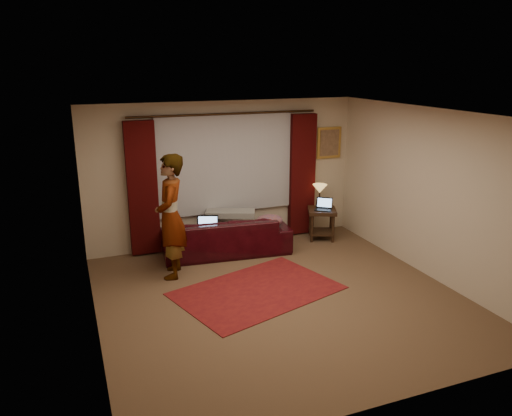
% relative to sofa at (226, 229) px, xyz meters
% --- Properties ---
extents(floor, '(5.00, 5.00, 0.01)m').
position_rel_sofa_xyz_m(floor, '(0.18, -1.95, -0.45)').
color(floor, brown).
rests_on(floor, ground).
extents(ceiling, '(5.00, 5.00, 0.02)m').
position_rel_sofa_xyz_m(ceiling, '(0.18, -1.95, 2.16)').
color(ceiling, silver).
rests_on(ceiling, ground).
extents(wall_back, '(5.00, 0.02, 2.60)m').
position_rel_sofa_xyz_m(wall_back, '(0.18, 0.55, 0.86)').
color(wall_back, beige).
rests_on(wall_back, ground).
extents(wall_front, '(5.00, 0.02, 2.60)m').
position_rel_sofa_xyz_m(wall_front, '(0.18, -4.45, 0.86)').
color(wall_front, beige).
rests_on(wall_front, ground).
extents(wall_left, '(0.02, 5.00, 2.60)m').
position_rel_sofa_xyz_m(wall_left, '(-2.32, -1.95, 0.86)').
color(wall_left, beige).
rests_on(wall_left, ground).
extents(wall_right, '(0.02, 5.00, 2.60)m').
position_rel_sofa_xyz_m(wall_right, '(2.68, -1.95, 0.86)').
color(wall_right, beige).
rests_on(wall_right, ground).
extents(sheer_curtain, '(2.50, 0.05, 1.80)m').
position_rel_sofa_xyz_m(sheer_curtain, '(0.18, 0.49, 1.06)').
color(sheer_curtain, '#A2A2AA').
rests_on(sheer_curtain, wall_back).
extents(drape_left, '(0.50, 0.14, 2.30)m').
position_rel_sofa_xyz_m(drape_left, '(-1.32, 0.44, 0.74)').
color(drape_left, '#360606').
rests_on(drape_left, floor).
extents(drape_right, '(0.50, 0.14, 2.30)m').
position_rel_sofa_xyz_m(drape_right, '(1.68, 0.44, 0.74)').
color(drape_right, '#360606').
rests_on(drape_right, floor).
extents(curtain_rod, '(0.04, 0.04, 3.40)m').
position_rel_sofa_xyz_m(curtain_rod, '(0.18, 0.44, 1.94)').
color(curtain_rod, '#301E0F').
rests_on(curtain_rod, wall_back).
extents(picture_frame, '(0.50, 0.04, 0.60)m').
position_rel_sofa_xyz_m(picture_frame, '(2.28, 0.52, 1.31)').
color(picture_frame, gold).
rests_on(picture_frame, wall_back).
extents(sofa, '(2.29, 1.17, 0.89)m').
position_rel_sofa_xyz_m(sofa, '(0.00, 0.00, 0.00)').
color(sofa, black).
rests_on(sofa, floor).
extents(throw_blanket, '(0.93, 0.64, 0.10)m').
position_rel_sofa_xyz_m(throw_blanket, '(0.15, 0.20, 0.45)').
color(throw_blanket, gray).
rests_on(throw_blanket, sofa).
extents(clothing_pile, '(0.52, 0.42, 0.21)m').
position_rel_sofa_xyz_m(clothing_pile, '(0.75, -0.16, 0.10)').
color(clothing_pile, '#744754').
rests_on(clothing_pile, sofa).
extents(laptop_sofa, '(0.48, 0.50, 0.27)m').
position_rel_sofa_xyz_m(laptop_sofa, '(-0.36, -0.09, 0.13)').
color(laptop_sofa, black).
rests_on(laptop_sofa, sofa).
extents(area_rug, '(2.64, 2.13, 0.01)m').
position_rel_sofa_xyz_m(area_rug, '(-0.05, -1.63, -0.44)').
color(area_rug, maroon).
rests_on(area_rug, floor).
extents(end_table, '(0.67, 0.67, 0.59)m').
position_rel_sofa_xyz_m(end_table, '(1.91, 0.04, -0.15)').
color(end_table, black).
rests_on(end_table, floor).
extents(tiffany_lamp, '(0.37, 0.37, 0.44)m').
position_rel_sofa_xyz_m(tiffany_lamp, '(1.94, 0.21, 0.36)').
color(tiffany_lamp, '#A48134').
rests_on(tiffany_lamp, end_table).
extents(laptop_table, '(0.44, 0.44, 0.22)m').
position_rel_sofa_xyz_m(laptop_table, '(1.90, -0.02, 0.25)').
color(laptop_table, black).
rests_on(laptop_table, end_table).
extents(person, '(0.70, 0.70, 1.94)m').
position_rel_sofa_xyz_m(person, '(-1.07, -0.61, 0.52)').
color(person, gray).
rests_on(person, floor).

